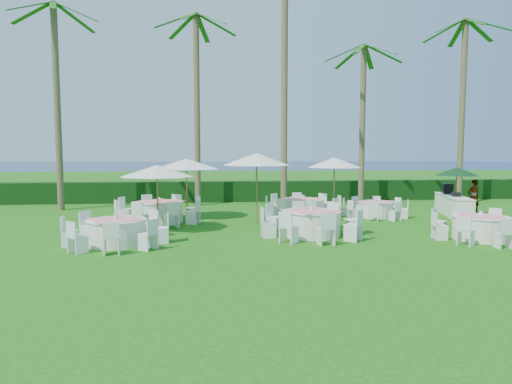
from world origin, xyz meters
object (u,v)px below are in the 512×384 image
Objects in this scene: umbrella_c at (186,164)px; umbrella_green at (457,171)px; banquet_table_e at (303,208)px; staff_person at (473,197)px; banquet_table_b at (311,222)px; umbrella_a at (157,171)px; buffet_table at (453,205)px; umbrella_d at (334,163)px; banquet_table_d at (159,211)px; banquet_table_a at (117,231)px; banquet_table_c at (480,227)px; umbrella_b at (257,159)px; banquet_table_f at (375,209)px.

umbrella_c is 1.27× the size of umbrella_green.
staff_person reaches higher than banquet_table_e.
banquet_table_b is 1.34× the size of umbrella_a.
umbrella_a is at bearing -167.68° from buffet_table.
umbrella_d reaches higher than umbrella_green.
umbrella_a reaches higher than banquet_table_d.
umbrella_d reaches higher than buffet_table.
staff_person is at bearing 18.15° from banquet_table_a.
banquet_table_c is at bearing -2.32° from banquet_table_a.
staff_person is (7.98, -0.11, 0.38)m from banquet_table_e.
banquet_table_b is 5.71m from umbrella_d.
banquet_table_a is 1.93× the size of staff_person.
banquet_table_c is 1.89× the size of staff_person.
banquet_table_e is 1.27× the size of umbrella_a.
umbrella_d is at bearing -11.32° from staff_person.
umbrella_b reaches higher than umbrella_c.
staff_person is at bearing -1.15° from umbrella_c.
umbrella_c is at bearing 177.34° from banquet_table_f.
umbrella_green reaches higher than buffet_table.
umbrella_a is at bearing -154.21° from banquet_table_e.
banquet_table_e is 2.60m from umbrella_d.
umbrella_b is 9.59m from buffet_table.
buffet_table is 1.02m from staff_person.
buffet_table is (14.02, 4.97, 0.07)m from banquet_table_a.
banquet_table_e is 5.47m from umbrella_c.
banquet_table_f is at bearing 3.11° from banquet_table_d.
banquet_table_a is at bearing -154.92° from banquet_table_f.
umbrella_d is at bearing 3.87° from umbrella_c.
banquet_table_e is at bearing -5.73° from staff_person.
banquet_table_d is at bearing 147.61° from banquet_table_b.
banquet_table_e is (6.20, 0.75, -0.02)m from banquet_table_d.
banquet_table_a is 1.44× the size of umbrella_green.
banquet_table_c is at bearing -113.95° from umbrella_green.
umbrella_a is at bearing -106.14° from umbrella_c.
banquet_table_f is at bearing -3.44° from staff_person.
umbrella_b is (-6.96, 4.09, 2.19)m from banquet_table_c.
umbrella_a is (-5.99, -2.90, 1.76)m from banquet_table_e.
banquet_table_d is at bearing 95.59° from umbrella_a.
banquet_table_c is at bearing -12.87° from banquet_table_b.
umbrella_b is (4.77, 3.61, 2.18)m from banquet_table_a.
umbrella_c is 1.71× the size of staff_person.
banquet_table_c is at bearing -29.88° from umbrella_c.
staff_person is (0.96, -0.06, 0.34)m from buffet_table.
staff_person reaches higher than banquet_table_d.
banquet_table_d is 13.40m from umbrella_green.
banquet_table_a is 11.30m from banquet_table_f.
banquet_table_d reaches higher than banquet_table_e.
staff_person is at bearing -3.31° from buffet_table.
banquet_table_e is at bearing -1.72° from umbrella_c.
banquet_table_e is 7.02m from buffet_table.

